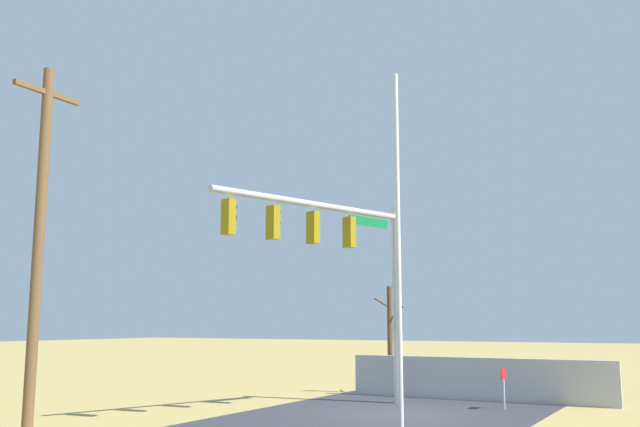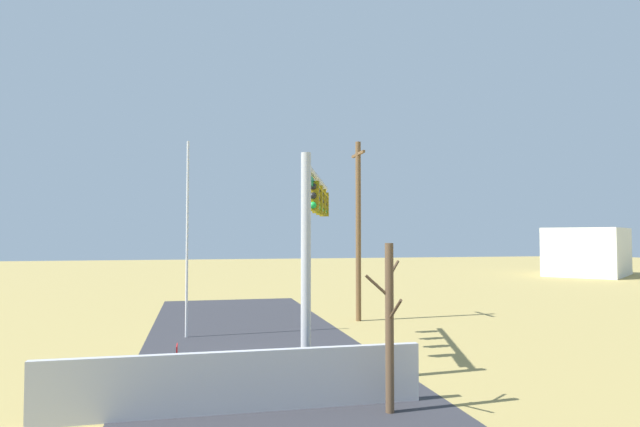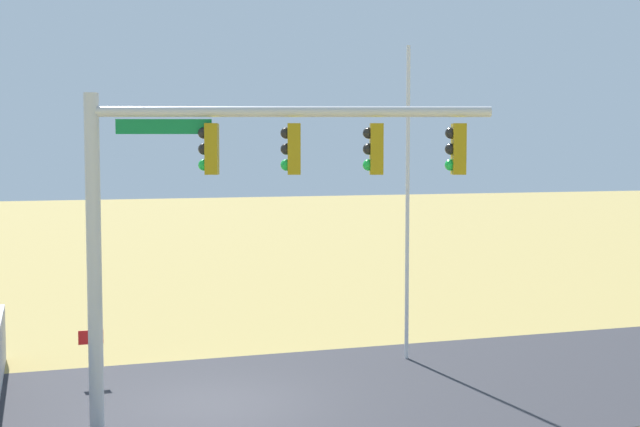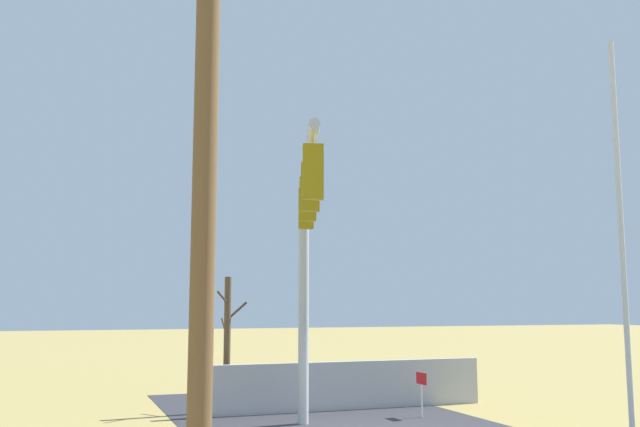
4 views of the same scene
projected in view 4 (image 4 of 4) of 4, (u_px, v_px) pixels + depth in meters
name	position (u px, v px, depth m)	size (l,w,h in m)	color
sidewalk_corner	(291.00, 418.00, 19.17)	(6.00, 6.00, 0.01)	#B7B5AD
retaining_fence	(346.00, 386.00, 20.84)	(0.20, 8.92, 1.41)	#A8A8AD
signal_mast	(306.00, 236.00, 16.35)	(7.32, 2.49, 6.41)	#B2B5BA
flagpole	(623.00, 254.00, 12.53)	(0.10, 0.10, 7.96)	silver
utility_pole	(205.00, 170.00, 7.49)	(1.90, 0.26, 8.67)	brown
bare_tree	(227.00, 342.00, 20.57)	(1.27, 1.02, 3.92)	brown
open_sign	(421.00, 384.00, 19.45)	(0.56, 0.04, 1.22)	silver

